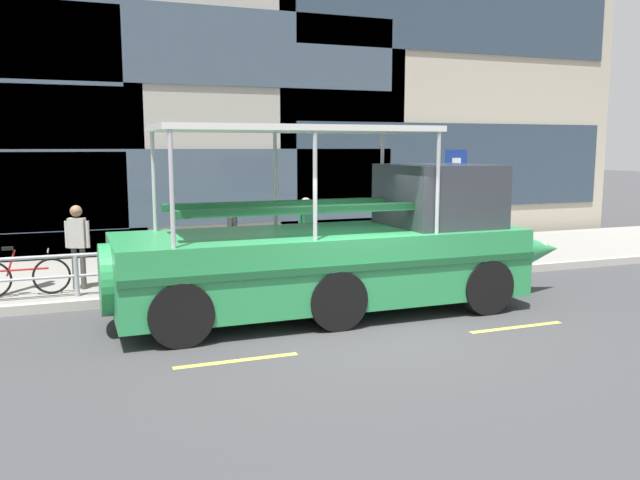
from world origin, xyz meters
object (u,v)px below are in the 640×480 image
object	(u,v)px
leaned_bicycle	(22,277)
pedestrian_near_stern	(77,239)
parking_sign	(455,186)
pedestrian_mid_right	(232,233)
pedestrian_near_bow	(424,223)
pedestrian_mid_left	(306,228)
duck_tour_boat	(351,250)

from	to	relation	value
leaned_bicycle	pedestrian_near_stern	bearing A→B (deg)	14.54
pedestrian_near_stern	parking_sign	bearing A→B (deg)	0.36
pedestrian_mid_right	pedestrian_near_stern	bearing A→B (deg)	179.35
pedestrian_near_bow	pedestrian_near_stern	world-z (taller)	pedestrian_near_stern
pedestrian_near_bow	pedestrian_mid_left	distance (m)	3.14
pedestrian_near_bow	duck_tour_boat	bearing A→B (deg)	-137.33
parking_sign	leaned_bicycle	world-z (taller)	parking_sign
duck_tour_boat	parking_sign	bearing A→B (deg)	35.72
pedestrian_mid_left	pedestrian_mid_right	xyz separation A→B (m)	(-1.68, -0.01, -0.04)
parking_sign	pedestrian_near_stern	distance (m)	8.75
leaned_bicycle	pedestrian_near_stern	xyz separation A→B (m)	(1.03, 0.27, 0.64)
parking_sign	duck_tour_boat	world-z (taller)	duck_tour_boat
duck_tour_boat	pedestrian_mid_right	distance (m)	3.21
pedestrian_mid_right	pedestrian_near_stern	world-z (taller)	pedestrian_near_stern
pedestrian_mid_left	pedestrian_near_stern	bearing A→B (deg)	179.70
pedestrian_near_bow	pedestrian_mid_left	world-z (taller)	pedestrian_mid_left
leaned_bicycle	pedestrian_near_stern	distance (m)	1.24
pedestrian_near_bow	pedestrian_mid_left	bearing A→B (deg)	-176.53
parking_sign	pedestrian_near_bow	distance (m)	1.18
duck_tour_boat	pedestrian_near_stern	bearing A→B (deg)	148.41
leaned_bicycle	parking_sign	bearing A→B (deg)	1.89
parking_sign	pedestrian_near_stern	size ratio (longest dim) A/B	1.63
duck_tour_boat	pedestrian_near_bow	world-z (taller)	duck_tour_boat
duck_tour_boat	pedestrian_mid_left	world-z (taller)	duck_tour_boat
pedestrian_mid_right	pedestrian_near_stern	xyz separation A→B (m)	(-3.12, 0.04, 0.02)
pedestrian_mid_left	pedestrian_mid_right	bearing A→B (deg)	-179.63
parking_sign	duck_tour_boat	distance (m)	5.08
parking_sign	pedestrian_mid_left	distance (m)	3.99
pedestrian_near_bow	pedestrian_near_stern	bearing A→B (deg)	-178.81
pedestrian_near_bow	pedestrian_mid_left	size ratio (longest dim) A/B	0.96
parking_sign	pedestrian_near_stern	xyz separation A→B (m)	(-8.71, -0.05, -0.85)
parking_sign	duck_tour_boat	size ratio (longest dim) A/B	0.30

